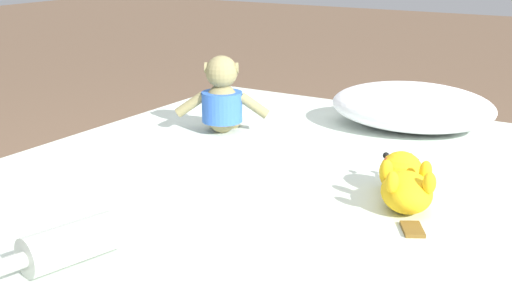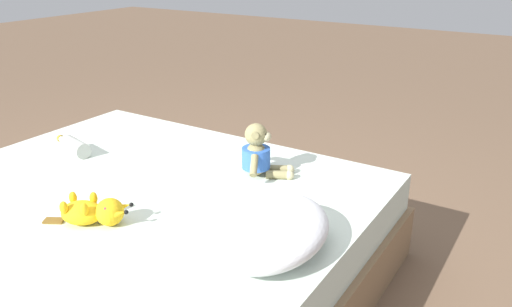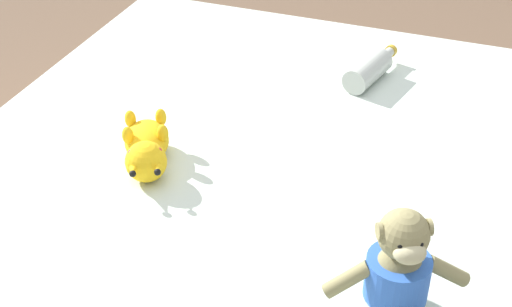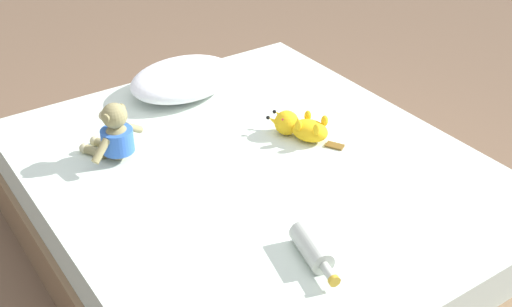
% 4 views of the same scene
% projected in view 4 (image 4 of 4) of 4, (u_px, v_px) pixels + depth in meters
% --- Properties ---
extents(ground_plane, '(16.00, 16.00, 0.00)m').
position_uv_depth(ground_plane, '(256.00, 247.00, 2.70)').
color(ground_plane, brown).
extents(bed, '(1.59, 1.86, 0.41)m').
position_uv_depth(bed, '(256.00, 208.00, 2.59)').
color(bed, '#846647').
rests_on(bed, ground_plane).
extents(pillow, '(0.54, 0.42, 0.14)m').
position_uv_depth(pillow, '(183.00, 79.00, 2.95)').
color(pillow, white).
rests_on(pillow, bed).
extents(plush_monkey, '(0.27, 0.25, 0.24)m').
position_uv_depth(plush_monkey, '(115.00, 136.00, 2.48)').
color(plush_monkey, '#8E8456').
rests_on(plush_monkey, bed).
extents(plush_yellow_creature, '(0.20, 0.31, 0.10)m').
position_uv_depth(plush_yellow_creature, '(300.00, 127.00, 2.63)').
color(plush_yellow_creature, yellow).
rests_on(plush_yellow_creature, bed).
extents(glass_bottle, '(0.11, 0.26, 0.08)m').
position_uv_depth(glass_bottle, '(312.00, 249.00, 2.02)').
color(glass_bottle, '#B7BCB2').
rests_on(glass_bottle, bed).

